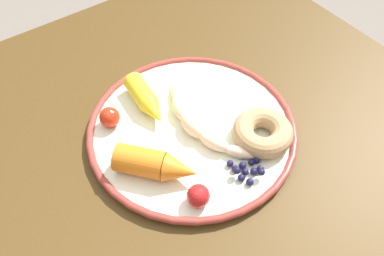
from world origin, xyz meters
The scene contains 9 objects.
dining_table centered at (0.00, 0.00, 0.67)m, with size 0.91×0.89×0.77m.
plate centered at (0.01, 0.02, 0.78)m, with size 0.35×0.35×0.02m.
banana centered at (0.02, 0.01, 0.79)m, with size 0.07×0.22×0.03m.
carrot_orange centered at (-0.09, -0.02, 0.80)m, with size 0.11×0.12×0.04m.
carrot_yellow centered at (-0.03, 0.10, 0.80)m, with size 0.05×0.11×0.04m.
donut centered at (0.09, -0.06, 0.80)m, with size 0.10×0.10×0.03m, color tan.
blueberry_pile centered at (0.03, -0.10, 0.79)m, with size 0.05×0.05×0.02m.
tomato_near centered at (-0.10, 0.11, 0.80)m, with size 0.03×0.03×0.03m, color red.
tomato_mid centered at (-0.06, -0.10, 0.80)m, with size 0.03×0.03×0.03m, color red.
Camera 1 is at (-0.24, -0.32, 1.30)m, focal length 37.70 mm.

